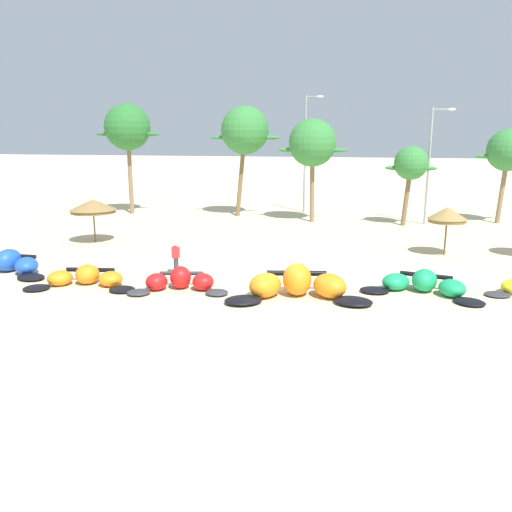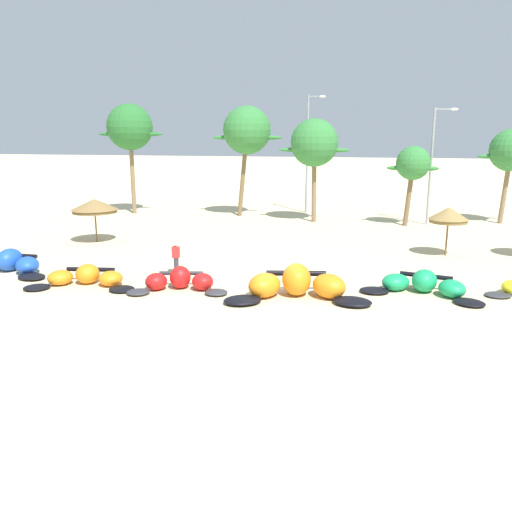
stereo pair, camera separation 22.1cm
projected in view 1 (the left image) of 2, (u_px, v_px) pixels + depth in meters
The scene contains 16 objects.
ground_plane at pixel (273, 288), 24.00m from camera, with size 260.00×260.00×0.00m, color beige.
kite_far_left at pixel (5, 264), 26.58m from camera, with size 5.87×2.75×1.15m.
kite_left at pixel (85, 278), 24.36m from camera, with size 5.38×2.79×0.92m.
kite_left_of_center at pixel (180, 281), 23.65m from camera, with size 4.65×2.58×1.04m.
kite_center at pixel (297, 285), 22.60m from camera, with size 6.43×3.47×1.40m.
kite_right_of_center at pixel (423, 284), 23.22m from camera, with size 5.39×3.19×1.01m.
beach_umbrella_near_van at pixel (93, 206), 33.52m from camera, with size 2.96×2.96×2.80m.
beach_umbrella_middle at pixel (447, 215), 29.92m from camera, with size 2.21×2.21×2.82m.
person_near_kites at pixel (176, 258), 26.18m from camera, with size 0.36×0.24×1.62m.
palm_leftmost at pixel (128, 128), 44.39m from camera, with size 5.83×3.89×9.33m.
palm_left at pixel (245, 131), 43.02m from camera, with size 5.89×3.93×9.08m.
palm_left_of_gap at pixel (312, 143), 40.50m from camera, with size 5.52×3.68×8.01m.
palm_center_left at pixel (411, 164), 39.07m from camera, with size 3.78×2.52×5.99m.
palm_center_right at pixel (508, 151), 39.93m from camera, with size 4.80×3.20×7.23m.
lamppost_west at pixel (306, 149), 45.43m from camera, with size 1.56×0.24×10.04m.
lamppost_west_center at pixel (431, 160), 39.55m from camera, with size 1.72×0.24×8.75m.
Camera 1 is at (3.65, -22.74, 6.96)m, focal length 36.81 mm.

